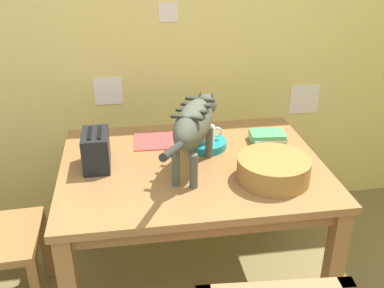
{
  "coord_description": "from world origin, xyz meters",
  "views": [
    {
      "loc": [
        -0.34,
        -0.61,
        1.77
      ],
      "look_at": [
        -0.06,
        1.23,
        0.86
      ],
      "focal_mm": 41.77,
      "sensor_mm": 36.0,
      "label": 1
    }
  ],
  "objects_px": {
    "dining_table": "(192,179)",
    "magazine": "(158,141)",
    "cat": "(194,124)",
    "wicker_basket": "(273,169)",
    "saucer_bowl": "(206,144)",
    "coffee_mug": "(206,133)",
    "toaster": "(96,150)",
    "book_stack": "(267,137)"
  },
  "relations": [
    {
      "from": "dining_table",
      "to": "saucer_bowl",
      "type": "height_order",
      "value": "saucer_bowl"
    },
    {
      "from": "saucer_bowl",
      "to": "cat",
      "type": "bearing_deg",
      "value": -113.76
    },
    {
      "from": "saucer_bowl",
      "to": "dining_table",
      "type": "bearing_deg",
      "value": -121.21
    },
    {
      "from": "magazine",
      "to": "wicker_basket",
      "type": "xyz_separation_m",
      "value": [
        0.47,
        -0.47,
        0.05
      ]
    },
    {
      "from": "cat",
      "to": "wicker_basket",
      "type": "distance_m",
      "value": 0.4
    },
    {
      "from": "coffee_mug",
      "to": "book_stack",
      "type": "distance_m",
      "value": 0.33
    },
    {
      "from": "toaster",
      "to": "cat",
      "type": "bearing_deg",
      "value": -11.15
    },
    {
      "from": "dining_table",
      "to": "magazine",
      "type": "distance_m",
      "value": 0.31
    },
    {
      "from": "book_stack",
      "to": "toaster",
      "type": "xyz_separation_m",
      "value": [
        -0.86,
        -0.13,
        0.06
      ]
    },
    {
      "from": "cat",
      "to": "book_stack",
      "type": "xyz_separation_m",
      "value": [
        0.42,
        0.22,
        -0.2
      ]
    },
    {
      "from": "dining_table",
      "to": "saucer_bowl",
      "type": "relative_size",
      "value": 5.88
    },
    {
      "from": "cat",
      "to": "toaster",
      "type": "xyz_separation_m",
      "value": [
        -0.44,
        0.09,
        -0.14
      ]
    },
    {
      "from": "coffee_mug",
      "to": "wicker_basket",
      "type": "relative_size",
      "value": 0.4
    },
    {
      "from": "dining_table",
      "to": "magazine",
      "type": "bearing_deg",
      "value": 118.38
    },
    {
      "from": "dining_table",
      "to": "toaster",
      "type": "distance_m",
      "value": 0.48
    },
    {
      "from": "saucer_bowl",
      "to": "magazine",
      "type": "xyz_separation_m",
      "value": [
        -0.23,
        0.1,
        -0.02
      ]
    },
    {
      "from": "book_stack",
      "to": "wicker_basket",
      "type": "xyz_separation_m",
      "value": [
        -0.09,
        -0.38,
        0.03
      ]
    },
    {
      "from": "cat",
      "to": "wicker_basket",
      "type": "height_order",
      "value": "cat"
    },
    {
      "from": "saucer_bowl",
      "to": "toaster",
      "type": "relative_size",
      "value": 1.05
    },
    {
      "from": "saucer_bowl",
      "to": "magazine",
      "type": "distance_m",
      "value": 0.26
    },
    {
      "from": "saucer_bowl",
      "to": "wicker_basket",
      "type": "bearing_deg",
      "value": -57.27
    },
    {
      "from": "dining_table",
      "to": "coffee_mug",
      "type": "relative_size",
      "value": 9.53
    },
    {
      "from": "magazine",
      "to": "wicker_basket",
      "type": "distance_m",
      "value": 0.66
    },
    {
      "from": "coffee_mug",
      "to": "toaster",
      "type": "bearing_deg",
      "value": -167.32
    },
    {
      "from": "wicker_basket",
      "to": "toaster",
      "type": "relative_size",
      "value": 1.6
    },
    {
      "from": "cat",
      "to": "coffee_mug",
      "type": "height_order",
      "value": "cat"
    },
    {
      "from": "saucer_bowl",
      "to": "coffee_mug",
      "type": "bearing_deg",
      "value": 0.0
    },
    {
      "from": "coffee_mug",
      "to": "wicker_basket",
      "type": "bearing_deg",
      "value": -57.62
    },
    {
      "from": "cat",
      "to": "saucer_bowl",
      "type": "height_order",
      "value": "cat"
    },
    {
      "from": "coffee_mug",
      "to": "book_stack",
      "type": "height_order",
      "value": "coffee_mug"
    },
    {
      "from": "book_stack",
      "to": "wicker_basket",
      "type": "height_order",
      "value": "wicker_basket"
    },
    {
      "from": "cat",
      "to": "dining_table",
      "type": "bearing_deg",
      "value": 116.81
    },
    {
      "from": "toaster",
      "to": "magazine",
      "type": "bearing_deg",
      "value": 36.59
    },
    {
      "from": "saucer_bowl",
      "to": "book_stack",
      "type": "xyz_separation_m",
      "value": [
        0.33,
        0.01,
        0.01
      ]
    },
    {
      "from": "saucer_bowl",
      "to": "magazine",
      "type": "relative_size",
      "value": 0.85
    },
    {
      "from": "dining_table",
      "to": "cat",
      "type": "bearing_deg",
      "value": -86.95
    },
    {
      "from": "coffee_mug",
      "to": "toaster",
      "type": "height_order",
      "value": "toaster"
    },
    {
      "from": "coffee_mug",
      "to": "toaster",
      "type": "relative_size",
      "value": 0.65
    },
    {
      "from": "cat",
      "to": "wicker_basket",
      "type": "bearing_deg",
      "value": -1.79
    },
    {
      "from": "dining_table",
      "to": "magazine",
      "type": "height_order",
      "value": "magazine"
    },
    {
      "from": "dining_table",
      "to": "coffee_mug",
      "type": "bearing_deg",
      "value": 57.96
    },
    {
      "from": "magazine",
      "to": "book_stack",
      "type": "bearing_deg",
      "value": -7.33
    }
  ]
}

